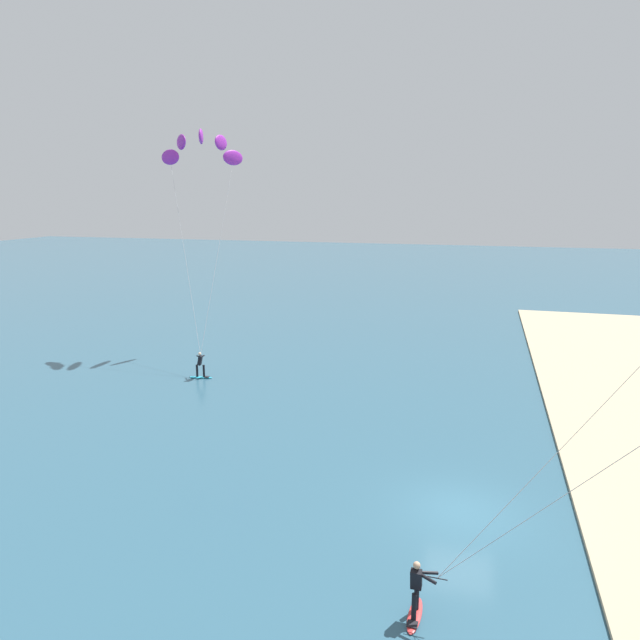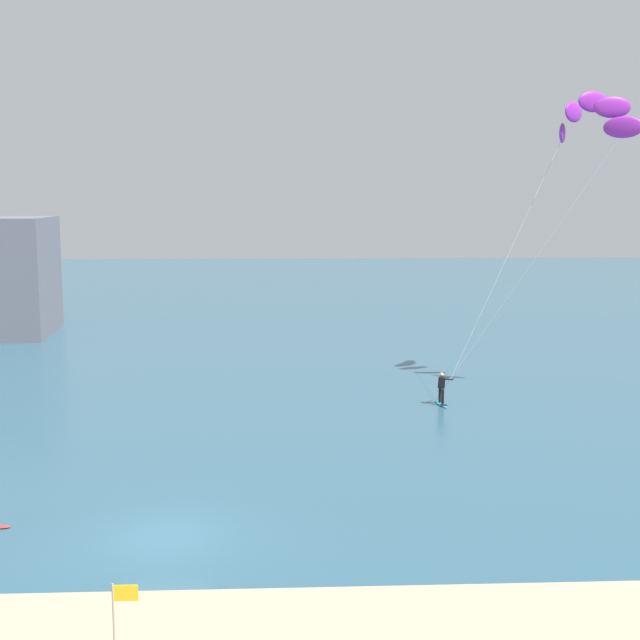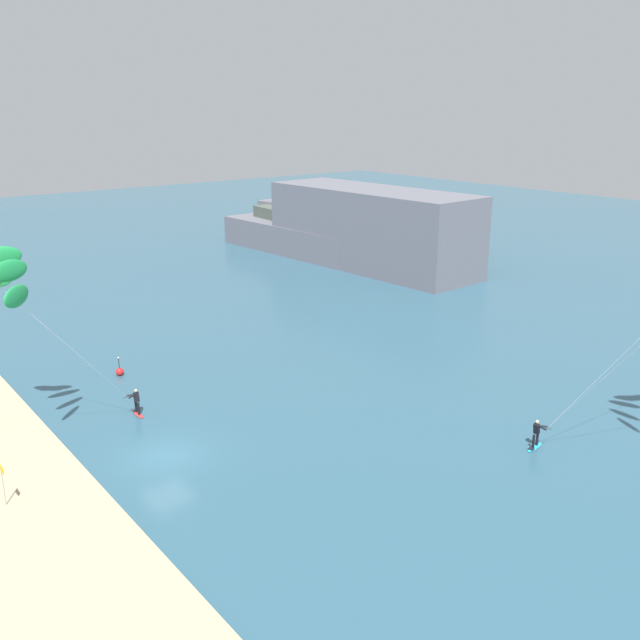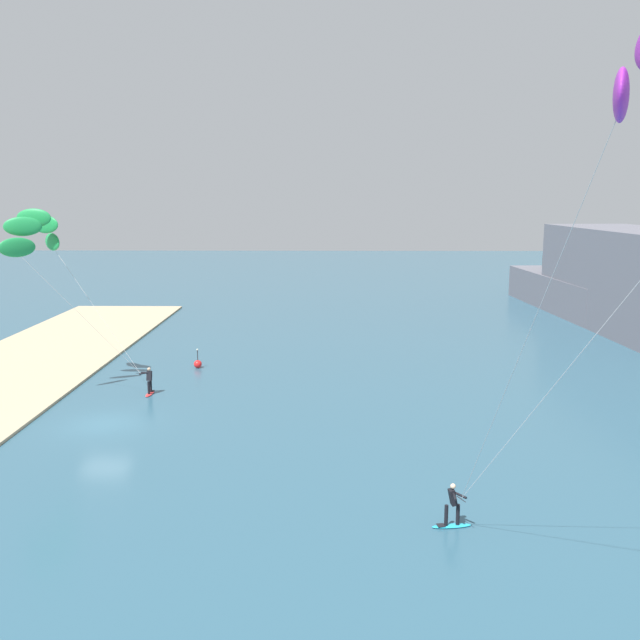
{
  "view_description": "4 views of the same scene",
  "coord_description": "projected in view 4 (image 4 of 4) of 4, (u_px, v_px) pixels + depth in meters",
  "views": [
    {
      "loc": [
        -19.76,
        -0.2,
        11.26
      ],
      "look_at": [
        4.73,
        6.69,
        5.79
      ],
      "focal_mm": 32.37,
      "sensor_mm": 36.0,
      "label": 1
    },
    {
      "loc": [
        3.66,
        -25.55,
        10.58
      ],
      "look_at": [
        5.14,
        7.05,
        5.81
      ],
      "focal_mm": 47.77,
      "sensor_mm": 36.0,
      "label": 2
    },
    {
      "loc": [
        31.58,
        -14.14,
        18.21
      ],
      "look_at": [
        0.12,
        10.54,
        5.71
      ],
      "focal_mm": 38.9,
      "sensor_mm": 36.0,
      "label": 3
    },
    {
      "loc": [
        36.66,
        12.05,
        12.05
      ],
      "look_at": [
        1.03,
        11.52,
        5.84
      ],
      "focal_mm": 40.53,
      "sensor_mm": 36.0,
      "label": 4
    }
  ],
  "objects": [
    {
      "name": "kitesurfer_nearshore",
      "position": [
        39.0,
        237.0,
        42.77
      ],
      "size": [
        6.5,
        7.81,
        11.23
      ],
      "color": "red",
      "rests_on": "ground"
    },
    {
      "name": "marker_buoy",
      "position": [
        198.0,
        364.0,
        50.73
      ],
      "size": [
        0.56,
        0.56,
        1.38
      ],
      "color": "red",
      "rests_on": "ground"
    },
    {
      "name": "distant_headland",
      "position": [
        640.0,
        286.0,
        69.86
      ],
      "size": [
        37.37,
        20.11,
        8.99
      ],
      "color": "slate",
      "rests_on": "ground"
    },
    {
      "name": "ground_plane",
      "position": [
        104.0,
        424.0,
        38.35
      ],
      "size": [
        240.0,
        240.0,
        0.0
      ],
      "primitive_type": "plane",
      "color": "#2D566B"
    }
  ]
}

